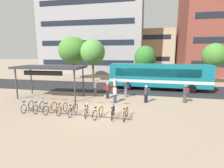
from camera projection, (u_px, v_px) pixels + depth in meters
The scene contains 27 objects.
ground at pixel (98, 113), 13.35m from camera, with size 200.00×200.00×0.00m, color gray.
bus_lane_asphalt at pixel (119, 88), 22.85m from camera, with size 80.00×7.20×0.01m, color #232326.
city_bus at pixel (159, 76), 21.50m from camera, with size 12.07×2.80×3.20m.
bike_rack at pixel (74, 114), 12.90m from camera, with size 8.86×0.31×0.70m.
parked_bicycle_silver_0 at pixel (27, 106), 13.70m from camera, with size 0.52×1.72×0.99m.
parked_bicycle_silver_1 at pixel (39, 107), 13.56m from camera, with size 0.52×1.72×0.99m.
parked_bicycle_orange_2 at pixel (50, 108), 13.30m from camera, with size 0.52×1.72×0.99m.
parked_bicycle_orange_3 at pixel (62, 109), 13.14m from camera, with size 0.52×1.72×0.99m.
parked_bicycle_black_4 at pixel (73, 110), 12.81m from camera, with size 0.52×1.72×0.99m.
parked_bicycle_silver_5 at pixel (86, 111), 12.66m from camera, with size 0.57×1.69×0.99m.
parked_bicycle_yellow_6 at pixel (98, 112), 12.32m from camera, with size 0.52×1.71×0.99m.
parked_bicycle_black_7 at pixel (113, 113), 12.27m from camera, with size 0.52×1.72×0.99m.
parked_bicycle_orange_8 at pixel (126, 114), 12.06m from camera, with size 0.52×1.72×0.99m.
transit_shelter at pixel (50, 68), 17.41m from camera, with size 7.04×3.43×3.25m.
commuter_red_pack_0 at pixel (115, 93), 16.00m from camera, with size 0.56×0.60×1.62m.
commuter_maroon_pack_1 at pixel (107, 89), 17.40m from camera, with size 0.53×0.35×1.63m.
commuter_teal_pack_2 at pixel (146, 93), 15.96m from camera, with size 0.59×0.59×1.64m.
commuter_maroon_pack_3 at pixel (96, 87), 18.39m from camera, with size 0.59×0.46×1.72m.
commuter_maroon_pack_4 at pixel (115, 84), 19.77m from camera, with size 0.39×0.57×1.75m.
commuter_maroon_pack_5 at pixel (185, 92), 15.85m from camera, with size 0.61×0.53×1.72m.
commuter_navy_pack_6 at pixel (126, 88), 17.91m from camera, with size 0.59×0.45×1.69m.
street_tree_0 at pixel (73, 50), 29.87m from camera, with size 5.09×5.09×7.32m.
street_tree_1 at pixel (93, 52), 27.51m from camera, with size 3.92×3.92×6.72m.
street_tree_2 at pixel (145, 58), 27.15m from camera, with size 3.37×3.37×5.69m.
street_tree_3 at pixel (214, 55), 25.22m from camera, with size 3.36×3.36×5.99m.
building_left_wing at pixel (93, 28), 40.78m from camera, with size 23.39×10.20×20.81m.
building_centre_block at pixel (142, 51), 48.91m from camera, with size 16.04×12.86×10.41m.
Camera 1 is at (3.70, -12.23, 4.59)m, focal length 27.60 mm.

